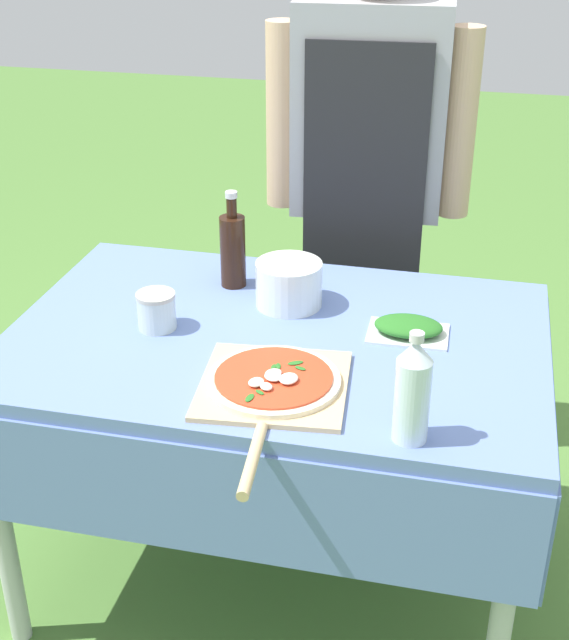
{
  "coord_description": "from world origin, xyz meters",
  "views": [
    {
      "loc": [
        0.45,
        -1.84,
        1.79
      ],
      "look_at": [
        0.02,
        0.0,
        0.8
      ],
      "focal_mm": 50.0,
      "sensor_mm": 36.0,
      "label": 1
    }
  ],
  "objects_px": {
    "prep_table": "(276,367)",
    "person_cook": "(368,164)",
    "mixing_tub": "(289,284)",
    "sauce_jar": "(157,313)",
    "herb_container": "(408,327)",
    "pizza_on_peel": "(273,385)",
    "water_bottle": "(413,390)",
    "oil_bottle": "(233,249)"
  },
  "relations": [
    {
      "from": "prep_table",
      "to": "person_cook",
      "type": "distance_m",
      "value": 0.8
    },
    {
      "from": "mixing_tub",
      "to": "sauce_jar",
      "type": "relative_size",
      "value": 1.78
    },
    {
      "from": "herb_container",
      "to": "sauce_jar",
      "type": "bearing_deg",
      "value": -170.33
    },
    {
      "from": "pizza_on_peel",
      "to": "mixing_tub",
      "type": "relative_size",
      "value": 3.27
    },
    {
      "from": "sauce_jar",
      "to": "pizza_on_peel",
      "type": "bearing_deg",
      "value": -32.31
    },
    {
      "from": "water_bottle",
      "to": "herb_container",
      "type": "height_order",
      "value": "water_bottle"
    },
    {
      "from": "pizza_on_peel",
      "to": "sauce_jar",
      "type": "relative_size",
      "value": 5.82
    },
    {
      "from": "oil_bottle",
      "to": "sauce_jar",
      "type": "relative_size",
      "value": 2.75
    },
    {
      "from": "prep_table",
      "to": "oil_bottle",
      "type": "xyz_separation_m",
      "value": [
        -0.18,
        0.24,
        0.2
      ]
    },
    {
      "from": "pizza_on_peel",
      "to": "sauce_jar",
      "type": "height_order",
      "value": "sauce_jar"
    },
    {
      "from": "water_bottle",
      "to": "mixing_tub",
      "type": "relative_size",
      "value": 1.4
    },
    {
      "from": "prep_table",
      "to": "sauce_jar",
      "type": "bearing_deg",
      "value": -173.11
    },
    {
      "from": "water_bottle",
      "to": "sauce_jar",
      "type": "distance_m",
      "value": 0.73
    },
    {
      "from": "person_cook",
      "to": "pizza_on_peel",
      "type": "height_order",
      "value": "person_cook"
    },
    {
      "from": "person_cook",
      "to": "sauce_jar",
      "type": "height_order",
      "value": "person_cook"
    },
    {
      "from": "pizza_on_peel",
      "to": "herb_container",
      "type": "height_order",
      "value": "pizza_on_peel"
    },
    {
      "from": "person_cook",
      "to": "prep_table",
      "type": "bearing_deg",
      "value": 78.55
    },
    {
      "from": "oil_bottle",
      "to": "mixing_tub",
      "type": "distance_m",
      "value": 0.2
    },
    {
      "from": "oil_bottle",
      "to": "water_bottle",
      "type": "relative_size",
      "value": 1.11
    },
    {
      "from": "mixing_tub",
      "to": "prep_table",
      "type": "bearing_deg",
      "value": -88.2
    },
    {
      "from": "pizza_on_peel",
      "to": "water_bottle",
      "type": "distance_m",
      "value": 0.34
    },
    {
      "from": "person_cook",
      "to": "water_bottle",
      "type": "relative_size",
      "value": 6.89
    },
    {
      "from": "oil_bottle",
      "to": "herb_container",
      "type": "bearing_deg",
      "value": -19.94
    },
    {
      "from": "herb_container",
      "to": "mixing_tub",
      "type": "bearing_deg",
      "value": 163.5
    },
    {
      "from": "pizza_on_peel",
      "to": "oil_bottle",
      "type": "height_order",
      "value": "oil_bottle"
    },
    {
      "from": "prep_table",
      "to": "water_bottle",
      "type": "distance_m",
      "value": 0.55
    },
    {
      "from": "mixing_tub",
      "to": "sauce_jar",
      "type": "height_order",
      "value": "mixing_tub"
    },
    {
      "from": "oil_bottle",
      "to": "sauce_jar",
      "type": "bearing_deg",
      "value": -112.1
    },
    {
      "from": "prep_table",
      "to": "sauce_jar",
      "type": "height_order",
      "value": "sauce_jar"
    },
    {
      "from": "water_bottle",
      "to": "sauce_jar",
      "type": "relative_size",
      "value": 2.49
    },
    {
      "from": "person_cook",
      "to": "mixing_tub",
      "type": "xyz_separation_m",
      "value": [
        -0.11,
        -0.57,
        -0.15
      ]
    },
    {
      "from": "person_cook",
      "to": "pizza_on_peel",
      "type": "distance_m",
      "value": 1.0
    },
    {
      "from": "oil_bottle",
      "to": "herb_container",
      "type": "distance_m",
      "value": 0.53
    },
    {
      "from": "water_bottle",
      "to": "herb_container",
      "type": "distance_m",
      "value": 0.44
    },
    {
      "from": "person_cook",
      "to": "herb_container",
      "type": "relative_size",
      "value": 8.37
    },
    {
      "from": "person_cook",
      "to": "oil_bottle",
      "type": "distance_m",
      "value": 0.57
    },
    {
      "from": "pizza_on_peel",
      "to": "mixing_tub",
      "type": "bearing_deg",
      "value": 92.86
    },
    {
      "from": "pizza_on_peel",
      "to": "sauce_jar",
      "type": "bearing_deg",
      "value": 142.37
    },
    {
      "from": "mixing_tub",
      "to": "sauce_jar",
      "type": "distance_m",
      "value": 0.35
    },
    {
      "from": "mixing_tub",
      "to": "sauce_jar",
      "type": "xyz_separation_m",
      "value": [
        -0.29,
        -0.2,
        -0.02
      ]
    },
    {
      "from": "pizza_on_peel",
      "to": "herb_container",
      "type": "xyz_separation_m",
      "value": [
        0.26,
        0.32,
        0.01
      ]
    },
    {
      "from": "water_bottle",
      "to": "person_cook",
      "type": "bearing_deg",
      "value": 103.08
    }
  ]
}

